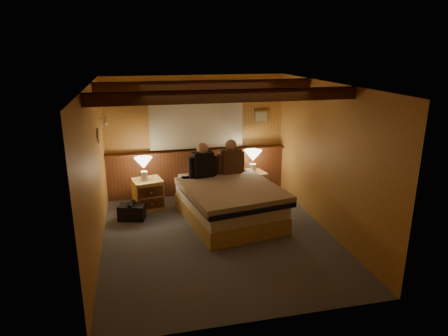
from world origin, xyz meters
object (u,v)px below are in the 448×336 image
object	(u,v)px
lamp_right	(253,157)
person_left	(203,163)
lamp_left	(143,164)
duffel_bag	(132,212)
bed	(229,202)
person_right	(231,159)
nightstand_left	(148,194)
nightstand_right	(253,184)

from	to	relation	value
lamp_right	person_left	distance (m)	1.21
lamp_left	duffel_bag	world-z (taller)	lamp_left
person_left	bed	bearing A→B (deg)	-67.08
lamp_left	lamp_right	bearing A→B (deg)	4.82
bed	person_right	world-z (taller)	person_right
bed	nightstand_left	world-z (taller)	bed
lamp_left	lamp_right	distance (m)	2.15
lamp_right	person_right	bearing A→B (deg)	-145.35
nightstand_left	lamp_right	distance (m)	2.17
lamp_right	duffel_bag	world-z (taller)	lamp_right
nightstand_left	person_right	distance (m)	1.68
nightstand_left	duffel_bag	size ratio (longest dim) A/B	1.19
person_left	person_right	size ratio (longest dim) A/B	0.99
nightstand_left	person_left	xyz separation A→B (m)	(0.99, -0.31, 0.63)
lamp_right	person_left	size ratio (longest dim) A/B	0.69
lamp_right	nightstand_right	bearing A→B (deg)	-43.50
bed	lamp_left	distance (m)	1.73
nightstand_right	person_left	xyz separation A→B (m)	(-1.11, -0.48, 0.66)
nightstand_left	lamp_left	bearing A→B (deg)	158.44
nightstand_left	person_left	world-z (taller)	person_left
person_right	nightstand_right	bearing A→B (deg)	26.53
bed	nightstand_left	xyz separation A→B (m)	(-1.35, 0.86, -0.06)
lamp_left	person_right	distance (m)	1.61
lamp_left	duffel_bag	xyz separation A→B (m)	(-0.26, -0.46, -0.72)
lamp_left	lamp_right	xyz separation A→B (m)	(2.14, 0.18, -0.04)
bed	nightstand_right	bearing A→B (deg)	44.08
nightstand_left	person_left	distance (m)	1.22
bed	lamp_left	xyz separation A→B (m)	(-1.40, 0.87, 0.52)
nightstand_left	nightstand_right	xyz separation A→B (m)	(2.10, 0.18, -0.03)
bed	person_right	bearing A→B (deg)	64.15
lamp_left	person_left	world-z (taller)	person_left
nightstand_right	lamp_left	bearing A→B (deg)	172.42
person_left	person_right	bearing A→B (deg)	2.16
nightstand_left	bed	bearing A→B (deg)	-44.53
duffel_bag	bed	bearing A→B (deg)	0.37
lamp_left	person_right	world-z (taller)	person_right
lamp_left	person_right	size ratio (longest dim) A/B	0.64
person_left	duffel_bag	xyz separation A→B (m)	(-1.30, -0.14, -0.77)
nightstand_left	duffel_bag	xyz separation A→B (m)	(-0.31, -0.45, -0.14)
lamp_right	person_left	bearing A→B (deg)	-155.68
nightstand_left	nightstand_right	bearing A→B (deg)	-7.24
lamp_left	nightstand_left	bearing A→B (deg)	-9.56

